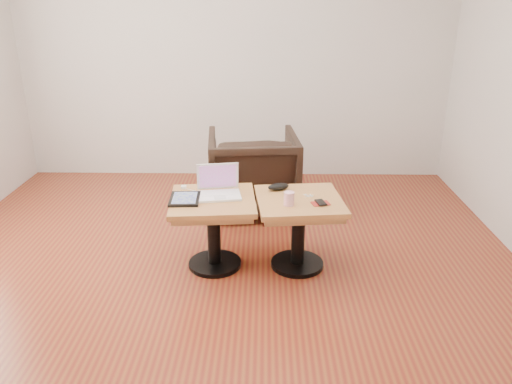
{
  "coord_description": "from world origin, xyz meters",
  "views": [
    {
      "loc": [
        0.32,
        -3.04,
        1.86
      ],
      "look_at": [
        0.26,
        0.19,
        0.59
      ],
      "focal_mm": 35.0,
      "sensor_mm": 36.0,
      "label": 1
    }
  ],
  "objects_px": {
    "striped_cup": "(289,199)",
    "armchair": "(253,172)",
    "laptop": "(219,189)",
    "side_table_right": "(299,216)",
    "side_table_left": "(213,216)"
  },
  "relations": [
    {
      "from": "striped_cup",
      "to": "armchair",
      "type": "height_order",
      "value": "armchair"
    },
    {
      "from": "laptop",
      "to": "side_table_left",
      "type": "bearing_deg",
      "value": -128.84
    },
    {
      "from": "striped_cup",
      "to": "armchair",
      "type": "distance_m",
      "value": 1.22
    },
    {
      "from": "laptop",
      "to": "striped_cup",
      "type": "bearing_deg",
      "value": -29.24
    },
    {
      "from": "side_table_left",
      "to": "side_table_right",
      "type": "relative_size",
      "value": 0.99
    },
    {
      "from": "laptop",
      "to": "striped_cup",
      "type": "relative_size",
      "value": 3.59
    },
    {
      "from": "side_table_right",
      "to": "laptop",
      "type": "relative_size",
      "value": 1.94
    },
    {
      "from": "laptop",
      "to": "striped_cup",
      "type": "xyz_separation_m",
      "value": [
        0.49,
        -0.18,
        0.0
      ]
    },
    {
      "from": "side_table_right",
      "to": "laptop",
      "type": "height_order",
      "value": "laptop"
    },
    {
      "from": "side_table_right",
      "to": "armchair",
      "type": "height_order",
      "value": "armchair"
    },
    {
      "from": "laptop",
      "to": "armchair",
      "type": "relative_size",
      "value": 0.41
    },
    {
      "from": "side_table_left",
      "to": "armchair",
      "type": "bearing_deg",
      "value": 71.23
    },
    {
      "from": "striped_cup",
      "to": "armchair",
      "type": "relative_size",
      "value": 0.11
    },
    {
      "from": "side_table_right",
      "to": "laptop",
      "type": "distance_m",
      "value": 0.6
    },
    {
      "from": "side_table_right",
      "to": "striped_cup",
      "type": "relative_size",
      "value": 6.99
    }
  ]
}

